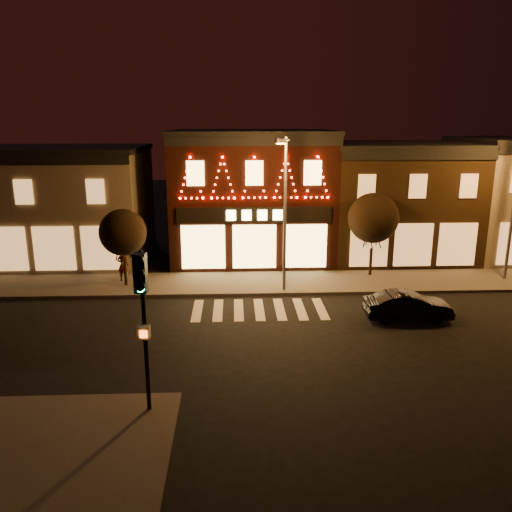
{
  "coord_description": "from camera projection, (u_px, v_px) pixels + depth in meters",
  "views": [
    {
      "loc": [
        -1.18,
        -19.5,
        8.95
      ],
      "look_at": [
        -0.16,
        4.0,
        2.7
      ],
      "focal_mm": 36.17,
      "sensor_mm": 36.0,
      "label": 1
    }
  ],
  "objects": [
    {
      "name": "tree_left",
      "position": [
        123.0,
        233.0,
        27.53
      ],
      "size": [
        2.52,
        2.52,
        4.21
      ],
      "rotation": [
        0.0,
        0.0,
        0.07
      ],
      "color": "black",
      "rests_on": "sidewalk_far"
    },
    {
      "name": "dark_sedan",
      "position": [
        408.0,
        306.0,
        23.69
      ],
      "size": [
        3.96,
        1.42,
        1.3
      ],
      "primitive_type": "imported",
      "rotation": [
        0.0,
        0.0,
        1.56
      ],
      "color": "black",
      "rests_on": "ground"
    },
    {
      "name": "pedestrian",
      "position": [
        123.0,
        265.0,
        28.79
      ],
      "size": [
        0.72,
        0.53,
        1.81
      ],
      "primitive_type": "imported",
      "rotation": [
        0.0,
        0.0,
        2.99
      ],
      "color": "gray",
      "rests_on": "sidewalk_far"
    },
    {
      "name": "building_left",
      "position": [
        51.0,
        204.0,
        33.21
      ],
      "size": [
        12.2,
        8.28,
        7.3
      ],
      "color": "brown",
      "rests_on": "ground"
    },
    {
      "name": "building_right_a",
      "position": [
        395.0,
        200.0,
        34.12
      ],
      "size": [
        9.2,
        8.28,
        7.5
      ],
      "color": "#382613",
      "rests_on": "ground"
    },
    {
      "name": "traffic_signal_near",
      "position": [
        142.0,
        302.0,
        15.1
      ],
      "size": [
        0.38,
        0.53,
        5.14
      ],
      "rotation": [
        0.0,
        0.0,
        -0.06
      ],
      "color": "black",
      "rests_on": "sidewalk_near"
    },
    {
      "name": "sidewalk_near",
      "position": [
        36.0,
        465.0,
        13.65
      ],
      "size": [
        7.0,
        7.0,
        0.15
      ],
      "primitive_type": "cube",
      "color": "#47423D",
      "rests_on": "ground"
    },
    {
      "name": "building_pulp",
      "position": [
        252.0,
        195.0,
        33.61
      ],
      "size": [
        10.2,
        8.34,
        8.3
      ],
      "color": "black",
      "rests_on": "ground"
    },
    {
      "name": "streetlamp_mid",
      "position": [
        284.0,
        203.0,
        26.15
      ],
      "size": [
        0.76,
        1.82,
        7.97
      ],
      "rotation": [
        0.0,
        0.0,
        0.26
      ],
      "color": "#59595E",
      "rests_on": "sidewalk_far"
    },
    {
      "name": "sidewalk_far",
      "position": [
        291.0,
        282.0,
        28.97
      ],
      "size": [
        44.0,
        4.0,
        0.15
      ],
      "primitive_type": "cube",
      "color": "#47423D",
      "rests_on": "ground"
    },
    {
      "name": "ground",
      "position": [
        264.0,
        344.0,
        21.18
      ],
      "size": [
        120.0,
        120.0,
        0.0
      ],
      "primitive_type": "plane",
      "color": "black",
      "rests_on": "ground"
    },
    {
      "name": "tree_right",
      "position": [
        373.0,
        218.0,
        29.33
      ],
      "size": [
        2.87,
        2.87,
        4.8
      ],
      "rotation": [
        0.0,
        0.0,
        -0.24
      ],
      "color": "black",
      "rests_on": "sidewalk_far"
    }
  ]
}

